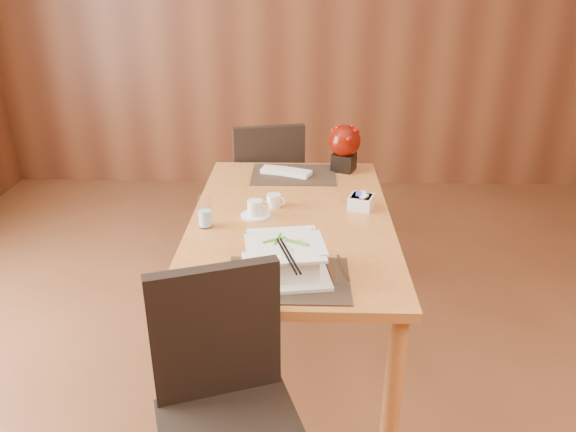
{
  "coord_description": "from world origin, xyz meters",
  "views": [
    {
      "loc": [
        0.05,
        -1.7,
        1.8
      ],
      "look_at": [
        -0.01,
        0.35,
        0.87
      ],
      "focal_mm": 35.0,
      "sensor_mm": 36.0,
      "label": 1
    }
  ],
  "objects_px": {
    "sugar_caddy": "(361,202)",
    "far_chair": "(267,186)",
    "coffee_cup": "(255,210)",
    "creamer_jug": "(274,201)",
    "soup_setting": "(285,259)",
    "water_glass": "(205,212)",
    "dining_table": "(291,236)",
    "bread_plate": "(211,293)",
    "berry_decor": "(345,145)",
    "near_chair": "(226,398)"
  },
  "relations": [
    {
      "from": "water_glass",
      "to": "dining_table",
      "type": "bearing_deg",
      "value": 16.19
    },
    {
      "from": "water_glass",
      "to": "berry_decor",
      "type": "distance_m",
      "value": 0.99
    },
    {
      "from": "soup_setting",
      "to": "coffee_cup",
      "type": "height_order",
      "value": "soup_setting"
    },
    {
      "from": "coffee_cup",
      "to": "sugar_caddy",
      "type": "height_order",
      "value": "coffee_cup"
    },
    {
      "from": "dining_table",
      "to": "coffee_cup",
      "type": "height_order",
      "value": "coffee_cup"
    },
    {
      "from": "soup_setting",
      "to": "dining_table",
      "type": "bearing_deg",
      "value": 80.01
    },
    {
      "from": "creamer_jug",
      "to": "sugar_caddy",
      "type": "bearing_deg",
      "value": 18.47
    },
    {
      "from": "far_chair",
      "to": "coffee_cup",
      "type": "bearing_deg",
      "value": 77.77
    },
    {
      "from": "sugar_caddy",
      "to": "berry_decor",
      "type": "relative_size",
      "value": 0.42
    },
    {
      "from": "sugar_caddy",
      "to": "far_chair",
      "type": "height_order",
      "value": "far_chair"
    },
    {
      "from": "far_chair",
      "to": "water_glass",
      "type": "bearing_deg",
      "value": 66.53
    },
    {
      "from": "water_glass",
      "to": "berry_decor",
      "type": "bearing_deg",
      "value": 49.0
    },
    {
      "from": "berry_decor",
      "to": "near_chair",
      "type": "bearing_deg",
      "value": -106.52
    },
    {
      "from": "creamer_jug",
      "to": "berry_decor",
      "type": "height_order",
      "value": "berry_decor"
    },
    {
      "from": "creamer_jug",
      "to": "near_chair",
      "type": "height_order",
      "value": "near_chair"
    },
    {
      "from": "dining_table",
      "to": "soup_setting",
      "type": "height_order",
      "value": "soup_setting"
    },
    {
      "from": "soup_setting",
      "to": "sugar_caddy",
      "type": "height_order",
      "value": "soup_setting"
    },
    {
      "from": "coffee_cup",
      "to": "near_chair",
      "type": "xyz_separation_m",
      "value": [
        -0.02,
        -0.93,
        -0.25
      ]
    },
    {
      "from": "sugar_caddy",
      "to": "far_chair",
      "type": "bearing_deg",
      "value": 120.77
    },
    {
      "from": "dining_table",
      "to": "far_chair",
      "type": "height_order",
      "value": "far_chair"
    },
    {
      "from": "creamer_jug",
      "to": "far_chair",
      "type": "xyz_separation_m",
      "value": [
        -0.09,
        0.83,
        -0.25
      ]
    },
    {
      "from": "creamer_jug",
      "to": "water_glass",
      "type": "bearing_deg",
      "value": -121.72
    },
    {
      "from": "soup_setting",
      "to": "coffee_cup",
      "type": "xyz_separation_m",
      "value": [
        -0.15,
        0.51,
        -0.03
      ]
    },
    {
      "from": "coffee_cup",
      "to": "berry_decor",
      "type": "height_order",
      "value": "berry_decor"
    },
    {
      "from": "dining_table",
      "to": "creamer_jug",
      "type": "bearing_deg",
      "value": 125.3
    },
    {
      "from": "bread_plate",
      "to": "sugar_caddy",
      "type": "bearing_deg",
      "value": 52.39
    },
    {
      "from": "soup_setting",
      "to": "near_chair",
      "type": "xyz_separation_m",
      "value": [
        -0.18,
        -0.42,
        -0.28
      ]
    },
    {
      "from": "water_glass",
      "to": "bread_plate",
      "type": "height_order",
      "value": "water_glass"
    },
    {
      "from": "sugar_caddy",
      "to": "near_chair",
      "type": "bearing_deg",
      "value": -116.3
    },
    {
      "from": "coffee_cup",
      "to": "creamer_jug",
      "type": "xyz_separation_m",
      "value": [
        0.08,
        0.11,
        -0.0
      ]
    },
    {
      "from": "creamer_jug",
      "to": "sugar_caddy",
      "type": "relative_size",
      "value": 0.8
    },
    {
      "from": "coffee_cup",
      "to": "near_chair",
      "type": "relative_size",
      "value": 0.14
    },
    {
      "from": "creamer_jug",
      "to": "bread_plate",
      "type": "bearing_deg",
      "value": -83.24
    },
    {
      "from": "bread_plate",
      "to": "berry_decor",
      "type": "bearing_deg",
      "value": 67.31
    },
    {
      "from": "dining_table",
      "to": "berry_decor",
      "type": "relative_size",
      "value": 5.89
    },
    {
      "from": "near_chair",
      "to": "far_chair",
      "type": "xyz_separation_m",
      "value": [
        0.01,
        1.87,
        -0.0
      ]
    },
    {
      "from": "soup_setting",
      "to": "berry_decor",
      "type": "relative_size",
      "value": 1.38
    },
    {
      "from": "dining_table",
      "to": "soup_setting",
      "type": "xyz_separation_m",
      "value": [
        -0.01,
        -0.5,
        0.16
      ]
    },
    {
      "from": "bread_plate",
      "to": "near_chair",
      "type": "distance_m",
      "value": 0.36
    },
    {
      "from": "soup_setting",
      "to": "water_glass",
      "type": "bearing_deg",
      "value": 123.6
    },
    {
      "from": "berry_decor",
      "to": "water_glass",
      "type": "bearing_deg",
      "value": -131.0
    },
    {
      "from": "soup_setting",
      "to": "near_chair",
      "type": "distance_m",
      "value": 0.53
    },
    {
      "from": "creamer_jug",
      "to": "berry_decor",
      "type": "distance_m",
      "value": 0.64
    },
    {
      "from": "sugar_caddy",
      "to": "far_chair",
      "type": "xyz_separation_m",
      "value": [
        -0.5,
        0.83,
        -0.25
      ]
    },
    {
      "from": "soup_setting",
      "to": "sugar_caddy",
      "type": "relative_size",
      "value": 3.31
    },
    {
      "from": "dining_table",
      "to": "near_chair",
      "type": "bearing_deg",
      "value": -101.45
    },
    {
      "from": "soup_setting",
      "to": "sugar_caddy",
      "type": "distance_m",
      "value": 0.7
    },
    {
      "from": "water_glass",
      "to": "bread_plate",
      "type": "distance_m",
      "value": 0.56
    },
    {
      "from": "far_chair",
      "to": "bread_plate",
      "type": "bearing_deg",
      "value": 73.93
    },
    {
      "from": "soup_setting",
      "to": "near_chair",
      "type": "bearing_deg",
      "value": -121.44
    }
  ]
}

